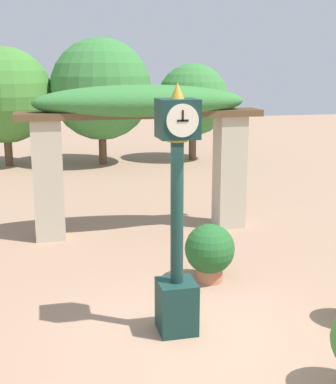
% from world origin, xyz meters
% --- Properties ---
extents(ground_plane, '(60.00, 60.00, 0.00)m').
position_xyz_m(ground_plane, '(0.00, 0.00, 0.00)').
color(ground_plane, '#9E7A60').
extents(pedestal_clock, '(0.49, 0.53, 3.28)m').
position_xyz_m(pedestal_clock, '(-0.38, 0.24, 1.44)').
color(pedestal_clock, '#14332D').
rests_on(pedestal_clock, ground).
extents(pergola, '(5.07, 1.19, 3.11)m').
position_xyz_m(pergola, '(0.00, 4.71, 2.28)').
color(pergola, '#BCB299').
rests_on(pergola, ground).
extents(potted_plant_far_left, '(0.82, 0.82, 0.97)m').
position_xyz_m(potted_plant_far_left, '(0.57, 1.78, 0.52)').
color(potted_plant_far_left, '#B26B4C').
rests_on(potted_plant_far_left, ground).
extents(tree_line, '(9.73, 3.88, 4.47)m').
position_xyz_m(tree_line, '(-0.47, 13.29, 2.53)').
color(tree_line, brown).
rests_on(tree_line, ground).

